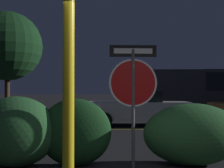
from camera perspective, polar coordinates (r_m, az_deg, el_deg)
name	(u,v)px	position (r m, az deg, el deg)	size (l,w,h in m)	color
road_center_stripe	(127,129)	(12.05, 2.81, -8.25)	(34.16, 0.12, 0.01)	gold
stop_sign	(133,83)	(5.85, 3.88, 0.27)	(0.90, 0.06, 2.33)	#4C4C51
yellow_pole_left	(69,64)	(3.68, -7.96, 3.65)	(0.14, 0.14, 3.56)	yellow
hedge_bush_1	(16,132)	(6.36, -17.18, -8.31)	(1.60, 1.19, 1.36)	#285B2D
hedge_bush_2	(75,132)	(6.19, -6.76, -8.76)	(1.42, 0.71, 1.32)	#19421E
hedge_bush_3	(193,134)	(6.43, 14.55, -8.88)	(1.95, 1.14, 1.22)	#285B2D
passing_car_2	(138,108)	(13.40, 4.78, -4.39)	(4.48, 2.08, 1.46)	silver
delivery_truck	(190,90)	(18.16, 14.05, -0.98)	(6.31, 2.48, 2.64)	#2D2D33
tree_0	(8,46)	(21.51, -18.56, 6.55)	(4.49, 4.49, 6.63)	#422D1E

